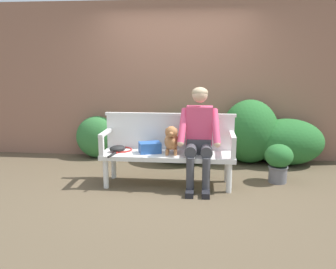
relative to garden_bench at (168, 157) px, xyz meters
The scene contains 16 objects.
ground_plane 0.39m from the garden_bench, ahead, with size 40.00×40.00×0.00m, color brown.
brick_garden_fence 1.84m from the garden_bench, 90.00° to the left, with size 8.00×0.30×2.62m, color #936651.
hedge_bush_mid_right 1.19m from the garden_bench, 83.99° to the left, with size 1.13×0.91×0.81m, color #286B2D.
hedge_bush_mid_left 1.73m from the garden_bench, 45.32° to the left, with size 0.91×0.85×1.04m, color #286B2D.
hedge_bush_far_right 2.15m from the garden_bench, 33.18° to the left, with size 1.17×0.81×0.75m, color #286B2D.
hedge_bush_far_left 1.84m from the garden_bench, 136.89° to the left, with size 0.74×0.47×0.73m, color #337538.
garden_bench is the anchor object (origin of this frame).
bench_backrest 0.39m from the garden_bench, 90.00° to the left, with size 1.80×0.06×0.50m.
bench_armrest_left_end 0.88m from the garden_bench, behind, with size 0.06×0.53×0.28m.
bench_armrest_right_end 0.88m from the garden_bench, ahead, with size 0.06×0.53×0.28m.
person_seated 0.52m from the garden_bench, ahead, with size 0.56×0.66×1.32m.
dog_on_bench 0.27m from the garden_bench, 54.09° to the right, with size 0.20×0.40×0.39m.
tennis_racket 0.66m from the garden_bench, behind, with size 0.34×0.58×0.03m.
baseball_glove 0.69m from the garden_bench, behind, with size 0.22×0.17×0.09m, color black.
sports_bag 0.27m from the garden_bench, behind, with size 0.28×0.20×0.14m, color #2856A3.
potted_plant 1.52m from the garden_bench, ahead, with size 0.38×0.38×0.54m.
Camera 1 is at (0.47, -4.57, 1.65)m, focal length 38.07 mm.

